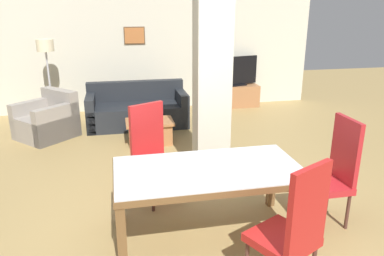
% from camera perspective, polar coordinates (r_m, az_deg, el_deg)
% --- Properties ---
extents(ground_plane, '(18.00, 18.00, 0.00)m').
position_cam_1_polar(ground_plane, '(3.96, 2.40, -15.85)').
color(ground_plane, '#A1854F').
extents(back_wall, '(7.20, 0.09, 2.70)m').
position_cam_1_polar(back_wall, '(8.30, -6.12, 12.18)').
color(back_wall, beige).
rests_on(back_wall, ground_plane).
extents(divider_pillar, '(0.44, 0.36, 2.70)m').
position_cam_1_polar(divider_pillar, '(4.84, 3.06, 7.90)').
color(divider_pillar, beige).
rests_on(divider_pillar, ground_plane).
extents(dining_table, '(1.81, 0.95, 0.73)m').
position_cam_1_polar(dining_table, '(3.66, 2.53, -8.11)').
color(dining_table, brown).
rests_on(dining_table, ground_plane).
extents(dining_chair_head_right, '(0.46, 0.46, 1.14)m').
position_cam_1_polar(dining_chair_head_right, '(4.17, 20.76, -5.99)').
color(dining_chair_head_right, '#B02025').
rests_on(dining_chair_head_right, ground_plane).
extents(dining_chair_near_right, '(0.62, 0.62, 1.14)m').
position_cam_1_polar(dining_chair_near_right, '(3.08, 15.18, -14.41)').
color(dining_chair_near_right, red).
rests_on(dining_chair_near_right, ground_plane).
extents(dining_chair_far_left, '(0.62, 0.62, 1.14)m').
position_cam_1_polar(dining_chair_far_left, '(4.41, -6.05, -3.51)').
color(dining_chair_far_left, red).
rests_on(dining_chair_far_left, ground_plane).
extents(sofa, '(1.87, 0.87, 0.80)m').
position_cam_1_polar(sofa, '(7.26, -8.33, 2.61)').
color(sofa, '#1F2328').
rests_on(sofa, ground_plane).
extents(armchair, '(1.17, 1.17, 0.80)m').
position_cam_1_polar(armchair, '(6.99, -21.14, 0.94)').
color(armchair, gray).
rests_on(armchair, ground_plane).
extents(coffee_table, '(0.78, 0.53, 0.39)m').
position_cam_1_polar(coffee_table, '(6.30, -6.44, -0.54)').
color(coffee_table, '#A5693C').
rests_on(coffee_table, ground_plane).
extents(bottle, '(0.07, 0.07, 0.23)m').
position_cam_1_polar(bottle, '(6.16, -6.86, 1.69)').
color(bottle, '#B2B7BC').
rests_on(bottle, coffee_table).
extents(tv_stand, '(0.96, 0.40, 0.49)m').
position_cam_1_polar(tv_stand, '(8.61, 6.87, 4.88)').
color(tv_stand, '#A46C42').
rests_on(tv_stand, ground_plane).
extents(tv_screen, '(0.93, 0.28, 0.65)m').
position_cam_1_polar(tv_screen, '(8.49, 7.02, 8.56)').
color(tv_screen, black).
rests_on(tv_screen, tv_stand).
extents(floor_lamp, '(0.31, 0.31, 1.61)m').
position_cam_1_polar(floor_lamp, '(7.69, -21.36, 10.53)').
color(floor_lamp, '#B7B7BC').
rests_on(floor_lamp, ground_plane).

